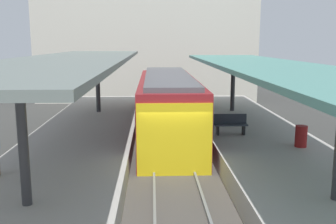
% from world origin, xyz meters
% --- Properties ---
extents(ground_plane, '(80.00, 80.00, 0.00)m').
position_xyz_m(ground_plane, '(0.00, 0.00, 0.00)').
color(ground_plane, '#383835').
extents(platform_left, '(4.40, 28.00, 1.00)m').
position_xyz_m(platform_left, '(-3.80, 0.00, 0.50)').
color(platform_left, '#ADA8A0').
rests_on(platform_left, ground_plane).
extents(platform_right, '(4.40, 28.00, 1.00)m').
position_xyz_m(platform_right, '(3.80, 0.00, 0.50)').
color(platform_right, '#ADA8A0').
rests_on(platform_right, ground_plane).
extents(track_ballast, '(3.20, 28.00, 0.20)m').
position_xyz_m(track_ballast, '(0.00, 0.00, 0.10)').
color(track_ballast, '#4C4742').
rests_on(track_ballast, ground_plane).
extents(rail_near_side, '(0.08, 28.00, 0.14)m').
position_xyz_m(rail_near_side, '(-0.72, 0.00, 0.27)').
color(rail_near_side, slate).
rests_on(rail_near_side, track_ballast).
extents(rail_far_side, '(0.08, 28.00, 0.14)m').
position_xyz_m(rail_far_side, '(0.72, 0.00, 0.27)').
color(rail_far_side, slate).
rests_on(rail_far_side, track_ballast).
extents(commuter_train, '(2.78, 11.69, 3.10)m').
position_xyz_m(commuter_train, '(0.00, 5.02, 1.73)').
color(commuter_train, maroon).
rests_on(commuter_train, track_ballast).
extents(canopy_left, '(4.18, 21.00, 3.30)m').
position_xyz_m(canopy_left, '(-3.80, 1.40, 4.17)').
color(canopy_left, '#333335').
rests_on(canopy_left, platform_left).
extents(canopy_right, '(4.18, 21.00, 3.02)m').
position_xyz_m(canopy_right, '(3.80, 1.40, 3.91)').
color(canopy_right, '#333335').
rests_on(canopy_right, platform_right).
extents(platform_bench, '(1.40, 0.41, 0.86)m').
position_xyz_m(platform_bench, '(2.55, 2.03, 1.46)').
color(platform_bench, black).
rests_on(platform_bench, platform_right).
extents(litter_bin, '(0.44, 0.44, 0.80)m').
position_xyz_m(litter_bin, '(4.79, -0.04, 1.40)').
color(litter_bin, maroon).
rests_on(litter_bin, platform_right).
extents(station_building_backdrop, '(18.00, 6.00, 11.00)m').
position_xyz_m(station_building_backdrop, '(-1.20, 20.00, 5.50)').
color(station_building_backdrop, beige).
rests_on(station_building_backdrop, ground_plane).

